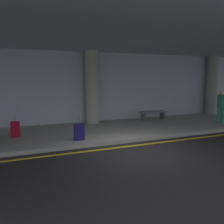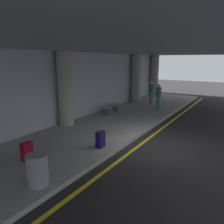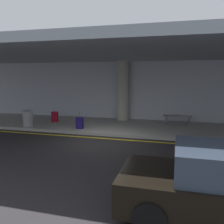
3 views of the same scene
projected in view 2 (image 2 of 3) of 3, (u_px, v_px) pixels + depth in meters
name	position (u px, v px, depth m)	size (l,w,h in m)	color
ground_plane	(156.00, 146.00, 9.09)	(60.00, 60.00, 0.00)	black
sidewalk	(94.00, 132.00, 10.65)	(26.00, 4.20, 0.15)	gray
lane_stripe_yellow	(142.00, 143.00, 9.38)	(26.00, 0.14, 0.01)	yellow
support_column_left_mid	(65.00, 89.00, 11.08)	(0.73, 0.73, 3.65)	#9C9B8A
support_column_center	(136.00, 78.00, 17.72)	(0.73, 0.73, 3.65)	gray
support_column_right_mid	(155.00, 75.00, 21.04)	(0.73, 0.73, 3.65)	gray
ceiling_overhang	(102.00, 46.00, 9.51)	(28.00, 13.20, 0.30)	#8A939C
terminal_back_wall	(57.00, 90.00, 11.39)	(26.00, 0.30, 3.80)	#AAAFB9
traveler_with_luggage	(158.00, 95.00, 14.98)	(0.38, 0.38, 1.68)	#267257
person_waiting_for_ride	(151.00, 91.00, 16.87)	(0.38, 0.38, 1.68)	#3E643F
suitcase_upright_primary	(27.00, 151.00, 7.38)	(0.36, 0.22, 0.90)	maroon
suitcase_upright_secondary	(100.00, 139.00, 8.49)	(0.36, 0.22, 0.90)	#1A1152
bench_metal	(110.00, 107.00, 13.95)	(1.60, 0.50, 0.48)	slate
trash_bin_steel	(37.00, 170.00, 5.91)	(0.56, 0.56, 0.85)	gray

